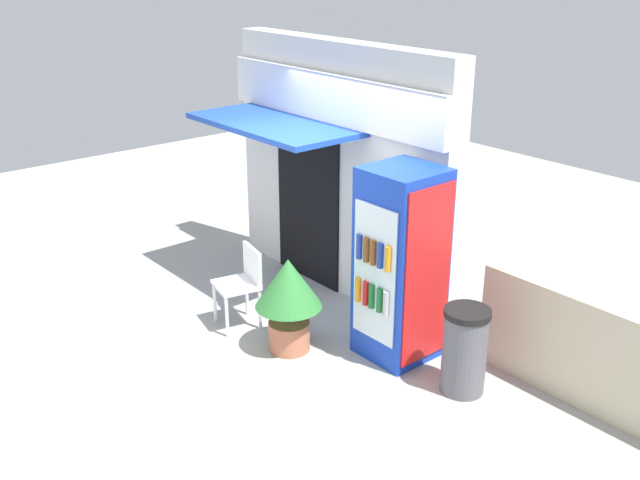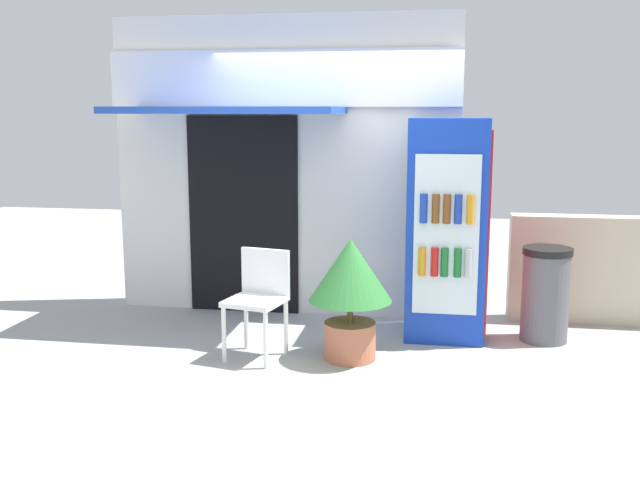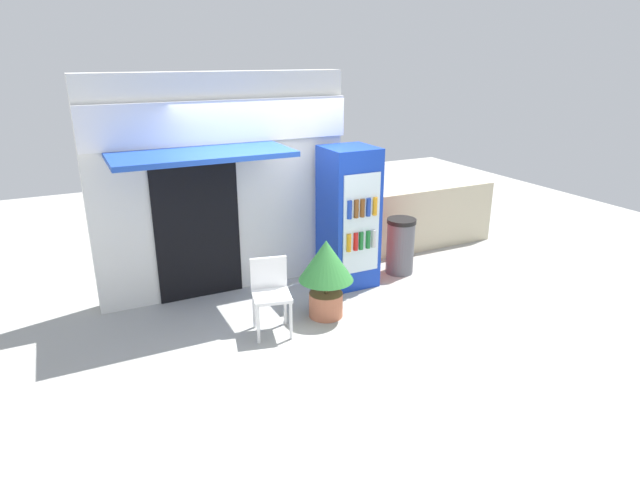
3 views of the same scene
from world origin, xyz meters
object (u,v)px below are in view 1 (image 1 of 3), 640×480
drink_cooler (401,265)px  potted_plant_near_shop (288,293)px  trash_bin (464,350)px  plastic_chair (243,280)px

drink_cooler → potted_plant_near_shop: size_ratio=1.94×
trash_bin → potted_plant_near_shop: bearing=-154.7°
plastic_chair → potted_plant_near_shop: 0.74m
potted_plant_near_shop → trash_bin: potted_plant_near_shop is taller
plastic_chair → trash_bin: (2.33, 0.80, -0.11)m
plastic_chair → trash_bin: bearing=18.9°
plastic_chair → potted_plant_near_shop: bearing=3.3°
drink_cooler → potted_plant_near_shop: drink_cooler is taller
drink_cooler → trash_bin: (0.85, -0.03, -0.54)m
potted_plant_near_shop → trash_bin: bearing=25.3°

